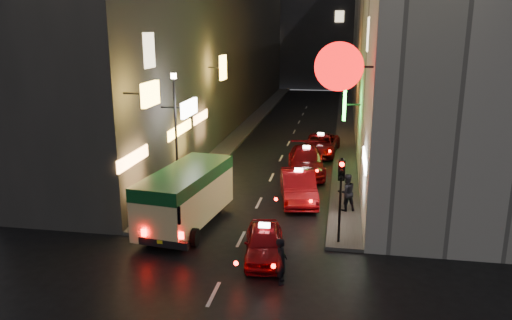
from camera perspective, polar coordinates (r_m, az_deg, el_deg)
The scene contains 14 objects.
building_left at distance 45.87m, azimuth -5.36°, elevation 15.43°, with size 7.55×52.07×18.00m.
building_right at distance 44.49m, azimuth 15.70°, elevation 14.98°, with size 8.20×52.00×18.00m.
building_far at distance 76.44m, azimuth 7.26°, elevation 16.63°, with size 30.00×10.00×22.00m, color #333338.
sidewalk_left at distance 45.83m, azimuth -0.54°, elevation 4.27°, with size 1.50×52.00×0.15m, color #4A4845.
sidewalk_right at distance 45.10m, azimuth 10.16°, elevation 3.86°, with size 1.50×52.00×0.15m, color #4A4845.
minibus at distance 21.88m, azimuth -7.98°, elevation -3.55°, with size 2.90×6.30×2.61m.
taxi_near at distance 19.10m, azimuth 0.95°, elevation -9.16°, with size 2.55×4.81×1.63m.
taxi_second at distance 25.22m, azimuth 4.86°, elevation -2.74°, with size 3.24×5.96×1.97m.
taxi_third at distance 30.08m, azimuth 5.76°, elevation 0.14°, with size 2.93×5.84×1.96m.
taxi_far at distance 34.73m, azimuth 7.38°, elevation 1.92°, with size 2.52×5.18×1.76m.
pedestrian_crossing at distance 17.29m, azimuth 2.92°, elevation -11.14°, with size 0.61×0.39×1.86m, color black.
pedestrian_sidewalk at distance 23.77m, azimuth 10.31°, elevation -3.38°, with size 0.76×0.48×2.02m, color black.
traffic_light at distance 19.66m, azimuth 9.70°, elevation -2.57°, with size 0.26×0.43×3.50m.
lamp_post at distance 25.13m, azimuth -9.16°, elevation 3.71°, with size 0.28×0.28×6.22m.
Camera 1 is at (3.92, -10.30, 8.51)m, focal length 35.00 mm.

